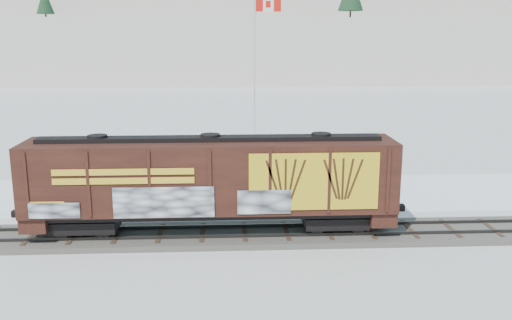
{
  "coord_description": "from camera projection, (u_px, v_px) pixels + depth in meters",
  "views": [
    {
      "loc": [
        -2.79,
        -25.74,
        9.62
      ],
      "look_at": [
        -1.3,
        3.0,
        3.12
      ],
      "focal_mm": 40.0,
      "sensor_mm": 36.0,
      "label": 1
    }
  ],
  "objects": [
    {
      "name": "car_silver",
      "position": [
        188.0,
        183.0,
        33.94
      ],
      "size": [
        4.81,
        3.1,
        1.52
      ],
      "primitive_type": "imported",
      "rotation": [
        0.0,
        0.0,
        1.25
      ],
      "color": "#A8AAAF",
      "rests_on": "parking_strip"
    },
    {
      "name": "hillside",
      "position": [
        235.0,
        14.0,
        160.33
      ],
      "size": [
        360.0,
        110.0,
        93.0
      ],
      "color": "white",
      "rests_on": "ground"
    },
    {
      "name": "car_white",
      "position": [
        196.0,
        181.0,
        34.67
      ],
      "size": [
        4.2,
        1.63,
        1.37
      ],
      "primitive_type": "imported",
      "rotation": [
        0.0,
        0.0,
        1.53
      ],
      "color": "white",
      "rests_on": "parking_strip"
    },
    {
      "name": "ground",
      "position": [
        286.0,
        237.0,
        27.33
      ],
      "size": [
        500.0,
        500.0,
        0.0
      ],
      "primitive_type": "plane",
      "color": "white",
      "rests_on": "ground"
    },
    {
      "name": "flagpole",
      "position": [
        256.0,
        104.0,
        40.84
      ],
      "size": [
        2.3,
        0.9,
        12.16
      ],
      "color": "silver",
      "rests_on": "ground"
    },
    {
      "name": "rail_track",
      "position": [
        286.0,
        234.0,
        27.3
      ],
      "size": [
        50.0,
        3.4,
        0.43
      ],
      "color": "#59544C",
      "rests_on": "ground"
    },
    {
      "name": "hopper_railcar",
      "position": [
        211.0,
        179.0,
        26.5
      ],
      "size": [
        17.04,
        3.06,
        4.5
      ],
      "color": "black",
      "rests_on": "rail_track"
    },
    {
      "name": "car_dark",
      "position": [
        333.0,
        190.0,
        32.73
      ],
      "size": [
        4.85,
        2.43,
        1.35
      ],
      "primitive_type": "imported",
      "rotation": [
        0.0,
        0.0,
        1.69
      ],
      "color": "black",
      "rests_on": "parking_strip"
    },
    {
      "name": "parking_strip",
      "position": [
        273.0,
        193.0,
        34.63
      ],
      "size": [
        40.0,
        8.0,
        0.03
      ],
      "primitive_type": "cube",
      "color": "white",
      "rests_on": "ground"
    }
  ]
}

